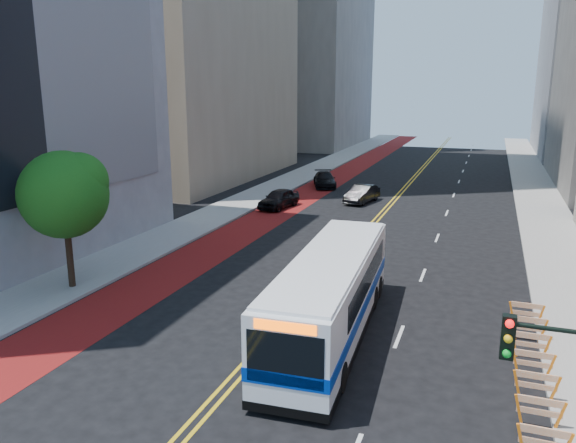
{
  "coord_description": "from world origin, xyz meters",
  "views": [
    {
      "loc": [
        7.65,
        -15.06,
        9.77
      ],
      "look_at": [
        -0.67,
        8.0,
        3.85
      ],
      "focal_mm": 35.0,
      "sensor_mm": 36.0,
      "label": 1
    }
  ],
  "objects_px": {
    "street_tree": "(65,191)",
    "car_a": "(279,199)",
    "car_c": "(325,180)",
    "transit_bus": "(331,294)",
    "traffic_signal": "(562,392)",
    "car_b": "(362,194)"
  },
  "relations": [
    {
      "from": "car_b",
      "to": "traffic_signal",
      "type": "bearing_deg",
      "value": -60.39
    },
    {
      "from": "traffic_signal",
      "to": "car_b",
      "type": "xyz_separation_m",
      "value": [
        -11.88,
        35.31,
        -2.97
      ]
    },
    {
      "from": "street_tree",
      "to": "car_a",
      "type": "distance_m",
      "value": 21.77
    },
    {
      "from": "car_b",
      "to": "transit_bus",
      "type": "bearing_deg",
      "value": -69.1
    },
    {
      "from": "transit_bus",
      "to": "car_c",
      "type": "distance_m",
      "value": 34.38
    },
    {
      "from": "transit_bus",
      "to": "car_c",
      "type": "height_order",
      "value": "transit_bus"
    },
    {
      "from": "car_a",
      "to": "car_c",
      "type": "bearing_deg",
      "value": 94.17
    },
    {
      "from": "street_tree",
      "to": "car_a",
      "type": "height_order",
      "value": "street_tree"
    },
    {
      "from": "traffic_signal",
      "to": "transit_bus",
      "type": "distance_m",
      "value": 11.47
    },
    {
      "from": "car_a",
      "to": "car_c",
      "type": "relative_size",
      "value": 0.92
    },
    {
      "from": "car_b",
      "to": "car_c",
      "type": "distance_m",
      "value": 8.15
    },
    {
      "from": "transit_bus",
      "to": "car_b",
      "type": "height_order",
      "value": "transit_bus"
    },
    {
      "from": "street_tree",
      "to": "car_a",
      "type": "bearing_deg",
      "value": 82.36
    },
    {
      "from": "transit_bus",
      "to": "car_a",
      "type": "distance_m",
      "value": 24.49
    },
    {
      "from": "traffic_signal",
      "to": "car_c",
      "type": "height_order",
      "value": "traffic_signal"
    },
    {
      "from": "transit_bus",
      "to": "car_c",
      "type": "xyz_separation_m",
      "value": [
        -9.82,
        32.93,
        -1.05
      ]
    },
    {
      "from": "street_tree",
      "to": "transit_bus",
      "type": "bearing_deg",
      "value": -3.73
    },
    {
      "from": "street_tree",
      "to": "traffic_signal",
      "type": "bearing_deg",
      "value": -24.82
    },
    {
      "from": "car_a",
      "to": "car_b",
      "type": "bearing_deg",
      "value": 45.78
    },
    {
      "from": "street_tree",
      "to": "car_c",
      "type": "height_order",
      "value": "street_tree"
    },
    {
      "from": "car_a",
      "to": "car_b",
      "type": "height_order",
      "value": "car_a"
    },
    {
      "from": "traffic_signal",
      "to": "car_b",
      "type": "height_order",
      "value": "traffic_signal"
    }
  ]
}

